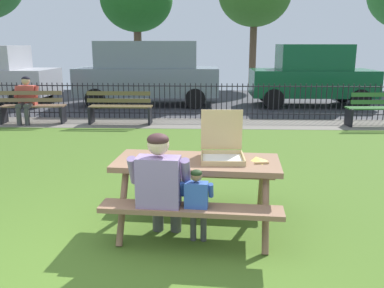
{
  "coord_description": "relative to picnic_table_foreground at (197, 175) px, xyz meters",
  "views": [
    {
      "loc": [
        0.99,
        -3.03,
        2.02
      ],
      "look_at": [
        0.78,
        2.14,
        0.75
      ],
      "focal_mm": 38.58,
      "sensor_mm": 36.0,
      "label": 1
    }
  ],
  "objects": [
    {
      "name": "pizza_box_open",
      "position": [
        0.28,
        0.1,
        0.3
      ],
      "size": [
        0.48,
        0.52,
        0.52
      ],
      "color": "tan",
      "rests_on": "picnic_table_foreground"
    },
    {
      "name": "parked_car_center",
      "position": [
        3.46,
        9.33,
        0.41
      ],
      "size": [
        3.91,
        1.85,
        1.98
      ],
      "color": "#11532E",
      "rests_on": "ground"
    },
    {
      "name": "parked_car_left",
      "position": [
        -1.9,
        9.33,
        0.5
      ],
      "size": [
        4.66,
        2.08,
        2.08
      ],
      "color": "slate",
      "rests_on": "ground"
    },
    {
      "name": "cobblestone_walkway",
      "position": [
        -0.87,
        6.09,
        -0.6
      ],
      "size": [
        28.0,
        1.4,
        0.01
      ],
      "primitive_type": "cube",
      "color": "slate"
    },
    {
      "name": "person_on_park_bench",
      "position": [
        -4.55,
        5.98,
        0.06
      ],
      "size": [
        0.62,
        0.61,
        1.19
      ],
      "color": "#404040",
      "rests_on": "ground"
    },
    {
      "name": "picnic_table_foreground",
      "position": [
        0.0,
        0.0,
        0.0
      ],
      "size": [
        1.9,
        1.61,
        0.79
      ],
      "color": "#8B644A",
      "rests_on": "ground"
    },
    {
      "name": "iron_fence_streetside",
      "position": [
        -0.87,
        6.79,
        -0.1
      ],
      "size": [
        18.8,
        0.03,
        0.97
      ],
      "color": "black",
      "rests_on": "ground"
    },
    {
      "name": "pizza_slice_on_table",
      "position": [
        0.68,
        -0.02,
        0.18
      ],
      "size": [
        0.17,
        0.26,
        0.02
      ],
      "color": "#E5C151",
      "rests_on": "picnic_table_foreground"
    },
    {
      "name": "park_bench_left",
      "position": [
        -4.39,
        5.96,
        -0.18
      ],
      "size": [
        1.63,
        0.58,
        0.85
      ],
      "color": "brown",
      "rests_on": "ground"
    },
    {
      "name": "park_bench_right",
      "position": [
        4.37,
        5.96,
        -0.18
      ],
      "size": [
        1.62,
        0.55,
        0.85
      ],
      "color": "#326A2D",
      "rests_on": "ground"
    },
    {
      "name": "child_at_table",
      "position": [
        0.02,
        -0.53,
        -0.09
      ],
      "size": [
        0.34,
        0.33,
        0.84
      ],
      "color": "#484848",
      "rests_on": "ground"
    },
    {
      "name": "ground",
      "position": [
        -0.87,
        0.74,
        -0.61
      ],
      "size": [
        28.0,
        12.12,
        0.02
      ],
      "primitive_type": "cube",
      "color": "#4A6D24"
    },
    {
      "name": "adult_at_table",
      "position": [
        -0.35,
        -0.48,
        0.06
      ],
      "size": [
        0.62,
        0.61,
        1.19
      ],
      "color": "#4B4B4B",
      "rests_on": "ground"
    },
    {
      "name": "park_bench_center",
      "position": [
        -2.13,
        5.96,
        -0.18
      ],
      "size": [
        1.6,
        0.47,
        0.85
      ],
      "color": "brown",
      "rests_on": "ground"
    },
    {
      "name": "street_asphalt",
      "position": [
        -0.87,
        10.3,
        -0.6
      ],
      "size": [
        28.0,
        7.01,
        0.01
      ],
      "primitive_type": "cube",
      "color": "#38383D"
    }
  ]
}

